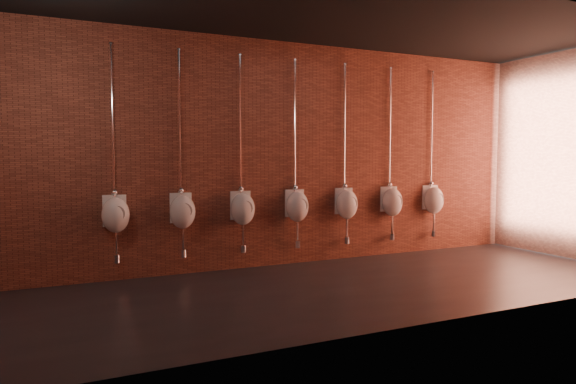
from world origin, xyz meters
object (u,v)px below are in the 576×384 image
at_px(urinal_1, 182,210).
at_px(urinal_6, 433,199).
at_px(urinal_5, 392,201).
at_px(urinal_2, 243,208).
at_px(urinal_0, 116,213).
at_px(urinal_3, 297,205).
at_px(urinal_4, 347,203).

distance_m(urinal_1, urinal_6, 4.17).
height_order(urinal_5, urinal_6, same).
bearing_deg(urinal_2, urinal_0, 180.00).
relative_size(urinal_1, urinal_3, 1.00).
bearing_deg(urinal_4, urinal_6, 0.00).
bearing_deg(urinal_2, urinal_3, 0.00).
distance_m(urinal_2, urinal_5, 2.50).
xyz_separation_m(urinal_2, urinal_4, (1.67, 0.00, 0.00)).
relative_size(urinal_1, urinal_6, 1.00).
bearing_deg(urinal_5, urinal_6, 0.00).
bearing_deg(urinal_0, urinal_2, 0.00).
bearing_deg(urinal_1, urinal_2, 0.00).
relative_size(urinal_0, urinal_3, 1.00).
xyz_separation_m(urinal_0, urinal_3, (2.50, 0.00, 0.00)).
xyz_separation_m(urinal_1, urinal_3, (1.67, 0.00, 0.00)).
bearing_deg(urinal_6, urinal_0, 180.00).
xyz_separation_m(urinal_3, urinal_5, (1.67, 0.00, 0.00)).
xyz_separation_m(urinal_0, urinal_1, (0.83, 0.00, 0.00)).
height_order(urinal_1, urinal_3, same).
bearing_deg(urinal_5, urinal_0, 180.00).
bearing_deg(urinal_4, urinal_3, 180.00).
relative_size(urinal_0, urinal_6, 1.00).
relative_size(urinal_2, urinal_5, 1.00).
bearing_deg(urinal_0, urinal_5, 0.00).
relative_size(urinal_2, urinal_4, 1.00).
bearing_deg(urinal_3, urinal_4, 0.00).
height_order(urinal_3, urinal_5, same).
bearing_deg(urinal_2, urinal_5, 0.00).
relative_size(urinal_3, urinal_6, 1.00).
height_order(urinal_2, urinal_5, same).
bearing_deg(urinal_1, urinal_5, 0.00).
relative_size(urinal_4, urinal_5, 1.00).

